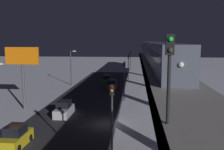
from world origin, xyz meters
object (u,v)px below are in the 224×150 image
object	(u,v)px
commercial_billboard	(22,62)
sedan_red	(112,85)
sedan_silver	(64,110)
traffic_light_near	(112,112)
traffic_light_far	(128,64)
sedan_yellow	(16,138)
subway_train	(152,49)
traffic_light_distant	(130,58)
rail_signal	(169,64)
traffic_light_mid	(124,75)
sedan_green_2	(107,80)

from	to	relation	value
commercial_billboard	sedan_red	bearing A→B (deg)	-125.26
sedan_silver	traffic_light_near	size ratio (longest dim) A/B	0.63
sedan_red	traffic_light_far	distance (m)	12.58
sedan_red	sedan_yellow	bearing A→B (deg)	-102.91
subway_train	traffic_light_distant	world-z (taller)	subway_train
rail_signal	commercial_billboard	distance (m)	28.43
sedan_yellow	commercial_billboard	bearing A→B (deg)	-68.63
traffic_light_near	traffic_light_mid	size ratio (longest dim) A/B	1.00
sedan_yellow	rail_signal	bearing A→B (deg)	140.72
rail_signal	traffic_light_mid	xyz separation A→B (m)	(3.28, -28.99, -4.61)
sedan_yellow	sedan_green_2	bearing A→B (deg)	-97.54
sedan_green_2	traffic_light_near	xyz separation A→B (m)	(-4.70, 37.06, 3.40)
sedan_yellow	sedan_silver	bearing A→B (deg)	-100.52
sedan_silver	traffic_light_distant	bearing A→B (deg)	-98.37
subway_train	sedan_green_2	xyz separation A→B (m)	(10.01, 0.44, -7.07)
commercial_billboard	subway_train	bearing A→B (deg)	-130.02
traffic_light_near	traffic_light_mid	world-z (taller)	same
traffic_light_mid	commercial_billboard	bearing A→B (deg)	25.00
rail_signal	traffic_light_mid	world-z (taller)	rail_signal
sedan_yellow	sedan_red	xyz separation A→B (m)	(-6.40, -27.92, 0.01)
subway_train	traffic_light_near	distance (m)	38.04
sedan_green_2	sedan_silver	bearing A→B (deg)	-96.37
sedan_silver	commercial_billboard	bearing A→B (deg)	-20.56
traffic_light_far	traffic_light_distant	distance (m)	20.99
commercial_billboard	traffic_light_mid	bearing A→B (deg)	-155.00
rail_signal	commercial_billboard	xyz separation A→B (m)	(17.34, -22.44, -1.98)
commercial_billboard	sedan_yellow	bearing A→B (deg)	111.37
traffic_light_mid	commercial_billboard	xyz separation A→B (m)	(14.05, 6.55, 2.63)
sedan_yellow	traffic_light_near	world-z (taller)	traffic_light_near
subway_train	traffic_light_mid	size ratio (longest dim) A/B	11.57
traffic_light_far	traffic_light_mid	bearing A→B (deg)	90.00
rail_signal	sedan_red	world-z (taller)	rail_signal
subway_train	commercial_billboard	distance (m)	30.13
sedan_yellow	subway_train	bearing A→B (deg)	-112.54
sedan_silver	traffic_light_far	xyz separation A→B (m)	(-7.50, -30.00, 3.40)
sedan_green_2	traffic_light_near	bearing A→B (deg)	-82.77
sedan_green_2	traffic_light_distant	bearing A→B (deg)	79.72
sedan_green_2	traffic_light_far	bearing A→B (deg)	46.29
sedan_green_2	traffic_light_far	xyz separation A→B (m)	(-4.70, -4.92, 3.40)
traffic_light_mid	traffic_light_far	world-z (taller)	same
sedan_silver	subway_train	bearing A→B (deg)	-116.66
traffic_light_near	rail_signal	bearing A→B (deg)	112.30
commercial_billboard	traffic_light_far	bearing A→B (deg)	-117.04
sedan_silver	traffic_light_mid	xyz separation A→B (m)	(-7.50, -9.01, 3.40)
subway_train	commercial_billboard	bearing A→B (deg)	49.98
rail_signal	sedan_yellow	bearing A→B (deg)	-39.28
sedan_green_2	sedan_silver	xyz separation A→B (m)	(2.80, 25.08, -0.00)
subway_train	sedan_red	bearing A→B (deg)	41.58
rail_signal	sedan_yellow	world-z (taller)	rail_signal
sedan_yellow	sedan_green_2	xyz separation A→B (m)	(-4.60, -34.77, 0.01)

